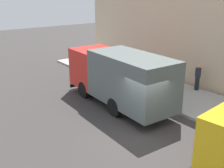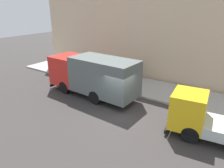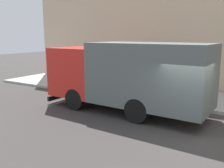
# 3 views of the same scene
# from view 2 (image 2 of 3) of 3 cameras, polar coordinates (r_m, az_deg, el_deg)

# --- Properties ---
(ground) EXTENTS (80.00, 80.00, 0.00)m
(ground) POSITION_cam_2_polar(r_m,az_deg,el_deg) (14.31, 2.34, -7.88)
(ground) COLOR #393534
(sidewalk) EXTENTS (4.14, 30.00, 0.15)m
(sidewalk) POSITION_cam_2_polar(r_m,az_deg,el_deg) (18.38, 10.75, -1.21)
(sidewalk) COLOR #ABAAA6
(sidewalk) RESTS_ON ground
(building_facade) EXTENTS (0.50, 30.00, 11.47)m
(building_facade) POSITION_cam_2_polar(r_m,az_deg,el_deg) (19.49, 15.14, 16.87)
(building_facade) COLOR beige
(building_facade) RESTS_ON ground
(large_utility_truck) EXTENTS (2.81, 7.86, 3.20)m
(large_utility_truck) POSITION_cam_2_polar(r_m,az_deg,el_deg) (16.38, -5.39, 2.65)
(large_utility_truck) COLOR red
(large_utility_truck) RESTS_ON ground
(small_flatbed_truck) EXTENTS (2.63, 5.84, 2.46)m
(small_flatbed_truck) POSITION_cam_2_polar(r_m,az_deg,el_deg) (12.44, 25.11, -8.85)
(small_flatbed_truck) COLOR yellow
(small_flatbed_truck) RESTS_ON ground
(pedestrian_walking) EXTENTS (0.46, 0.46, 1.62)m
(pedestrian_walking) POSITION_cam_2_polar(r_m,az_deg,el_deg) (20.48, 0.90, 4.24)
(pedestrian_walking) COLOR #3D334C
(pedestrian_walking) RESTS_ON sidewalk
(pedestrian_standing) EXTENTS (0.53, 0.53, 1.73)m
(pedestrian_standing) POSITION_cam_2_polar(r_m,az_deg,el_deg) (20.24, 7.78, 4.01)
(pedestrian_standing) COLOR black
(pedestrian_standing) RESTS_ON sidewalk
(street_sign_post) EXTENTS (0.44, 0.08, 2.30)m
(street_sign_post) POSITION_cam_2_polar(r_m,az_deg,el_deg) (17.38, 1.97, 2.92)
(street_sign_post) COLOR #4C5156
(street_sign_post) RESTS_ON sidewalk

